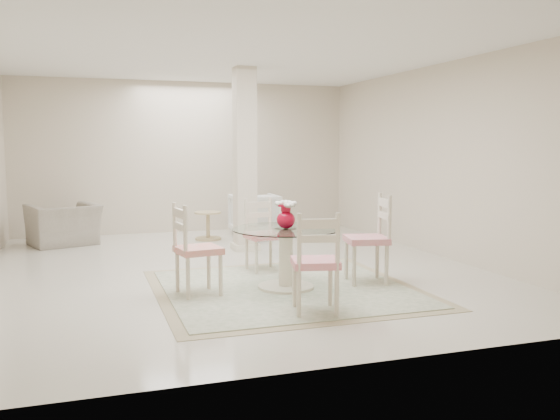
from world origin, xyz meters
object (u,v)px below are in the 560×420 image
object	(u,v)px
recliner_taupe	(64,225)
side_table	(208,227)
dining_table	(286,258)
dining_chair_east	(373,232)
dining_chair_west	(192,243)
red_vase	(286,214)
column	(245,160)
dining_chair_south	(316,255)
dining_chair_north	(262,229)
armchair_white	(254,215)

from	to	relation	value
recliner_taupe	side_table	bearing A→B (deg)	155.75
dining_table	dining_chair_east	world-z (taller)	dining_chair_east
dining_chair_east	side_table	world-z (taller)	dining_chair_east
dining_table	dining_chair_west	xyz separation A→B (m)	(-1.02, 0.02, 0.22)
red_vase	recliner_taupe	size ratio (longest dim) A/B	0.31
column	dining_table	world-z (taller)	column
dining_chair_west	dining_chair_south	bearing A→B (deg)	-145.99
column	recliner_taupe	size ratio (longest dim) A/B	2.73
side_table	dining_table	bearing A→B (deg)	-88.08
dining_chair_west	side_table	distance (m)	3.75
red_vase	recliner_taupe	xyz separation A→B (m)	(-2.39, 3.84, -0.51)
column	dining_chair_east	distance (m)	2.80
recliner_taupe	dining_chair_north	bearing A→B (deg)	111.02
column	side_table	world-z (taller)	column
dining_chair_east	dining_chair_west	world-z (taller)	dining_chair_east
dining_chair_east	dining_chair_south	xyz separation A→B (m)	(-1.07, -0.97, -0.03)
armchair_white	red_vase	bearing A→B (deg)	80.92
dining_chair_south	dining_chair_west	bearing A→B (deg)	-33.68
dining_chair_north	recliner_taupe	bearing A→B (deg)	124.76
red_vase	dining_chair_south	world-z (taller)	dining_chair_south
dining_chair_east	side_table	size ratio (longest dim) A/B	2.41
dining_chair_east	dining_table	bearing A→B (deg)	-81.49
red_vase	dining_chair_south	distance (m)	1.05
dining_chair_south	column	bearing A→B (deg)	-80.94
dining_table	dining_chair_north	world-z (taller)	dining_chair_north
dining_table	column	bearing A→B (deg)	85.07
armchair_white	side_table	distance (m)	0.91
column	side_table	xyz separation A→B (m)	(-0.34, 1.13, -1.13)
dining_chair_north	dining_chair_west	world-z (taller)	dining_chair_west
red_vase	side_table	distance (m)	3.70
dining_table	red_vase	bearing A→B (deg)	-33.69
dining_chair_north	armchair_white	world-z (taller)	dining_chair_north
dining_chair_north	recliner_taupe	size ratio (longest dim) A/B	1.01
dining_chair_north	dining_table	bearing A→B (deg)	-97.39
dining_chair_east	recliner_taupe	bearing A→B (deg)	-127.49
column	dining_chair_west	world-z (taller)	column
red_vase	recliner_taupe	world-z (taller)	red_vase
dining_chair_west	red_vase	bearing A→B (deg)	-100.39
dining_chair_south	side_table	distance (m)	4.68
dining_chair_west	column	bearing A→B (deg)	-35.24
dining_chair_east	side_table	xyz separation A→B (m)	(-1.14, 3.70, -0.38)
dining_chair_south	armchair_white	distance (m)	4.95
dining_table	red_vase	distance (m)	0.49
dining_chair_east	recliner_taupe	xyz separation A→B (m)	(-3.41, 3.88, -0.27)
side_table	armchair_white	bearing A→B (deg)	14.22
dining_chair_north	recliner_taupe	xyz separation A→B (m)	(-2.41, 2.82, -0.20)
dining_chair_west	armchair_white	world-z (taller)	dining_chair_west
column	red_vase	size ratio (longest dim) A/B	8.82
dining_chair_north	dining_chair_south	size ratio (longest dim) A/B	0.94
red_vase	dining_chair_south	bearing A→B (deg)	-93.06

